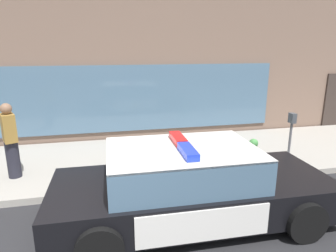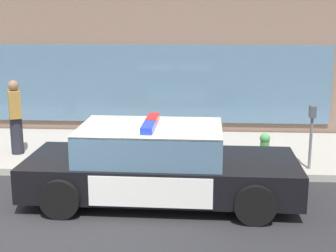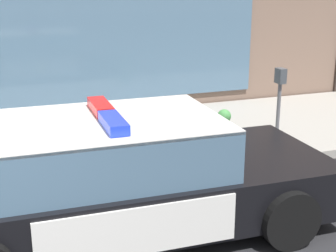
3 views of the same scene
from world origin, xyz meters
The scene contains 3 objects.
police_cruiser centered at (1.92, 1.11, 0.68)m, with size 4.88×2.19×1.49m.
fire_hydrant centered at (4.03, 2.77, 0.50)m, with size 0.34×0.39×0.73m.
parking_meter centered at (4.95, 2.68, 1.08)m, with size 0.12×0.18×1.34m.
Camera 3 is at (0.67, -3.99, 2.88)m, focal length 52.68 mm.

